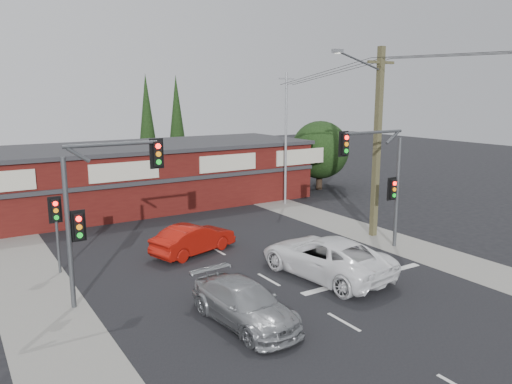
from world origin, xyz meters
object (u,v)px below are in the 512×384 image
red_sedan (194,239)px  shop_building (121,177)px  white_suv (325,256)px  utility_pole (376,137)px  silver_suv (244,304)px

red_sedan → shop_building: shop_building is taller
white_suv → utility_pole: utility_pole is taller
shop_building → utility_pole: 17.15m
white_suv → utility_pole: 8.26m
white_suv → silver_suv: white_suv is taller
silver_suv → utility_pole: 13.32m
red_sedan → shop_building: 11.67m
red_sedan → utility_pole: size_ratio=0.44×
silver_suv → shop_building: size_ratio=0.17×
white_suv → shop_building: (-3.32, 17.33, 1.29)m
white_suv → utility_pole: (6.04, 3.33, 4.55)m
silver_suv → shop_building: bearing=80.5°
white_suv → silver_suv: bearing=14.5°
shop_building → utility_pole: (9.36, -14.00, 3.26)m
white_suv → shop_building: size_ratio=0.22×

